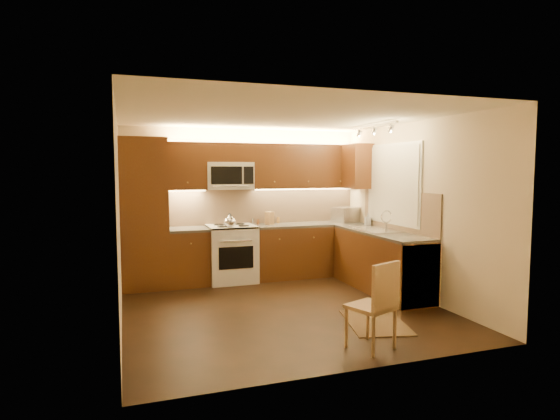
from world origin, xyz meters
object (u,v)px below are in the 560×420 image
object	(u,v)px
microwave	(229,176)
soap_bottle	(368,219)
toaster_oven	(346,215)
sink	(376,225)
dining_chair	(371,305)
knife_block	(270,218)
stove	(231,254)
kettle	(230,220)

from	to	relation	value
microwave	soap_bottle	bearing A→B (deg)	-15.73
soap_bottle	toaster_oven	bearing A→B (deg)	114.69
sink	dining_chair	bearing A→B (deg)	-121.52
toaster_oven	soap_bottle	distance (m)	0.53
knife_block	microwave	bearing A→B (deg)	162.46
stove	dining_chair	distance (m)	3.32
microwave	knife_block	size ratio (longest dim) A/B	3.57
kettle	microwave	bearing A→B (deg)	71.89
kettle	dining_chair	size ratio (longest dim) A/B	0.24
stove	toaster_oven	distance (m)	2.15
stove	knife_block	distance (m)	0.88
knife_block	soap_bottle	size ratio (longest dim) A/B	1.09
stove	toaster_oven	xyz separation A→B (m)	(2.07, 0.02, 0.57)
sink	knife_block	distance (m)	1.80
kettle	soap_bottle	xyz separation A→B (m)	(2.29, -0.27, -0.03)
dining_chair	microwave	bearing A→B (deg)	80.09
knife_block	soap_bottle	xyz separation A→B (m)	(1.53, -0.59, -0.01)
microwave	dining_chair	world-z (taller)	microwave
microwave	kettle	bearing A→B (deg)	-101.29
toaster_oven	soap_bottle	bearing A→B (deg)	-92.02
toaster_oven	soap_bottle	world-z (taller)	toaster_oven
microwave	dining_chair	xyz separation A→B (m)	(0.70, -3.38, -1.27)
microwave	kettle	size ratio (longest dim) A/B	3.43
soap_bottle	dining_chair	xyz separation A→B (m)	(-1.52, -2.76, -0.54)
toaster_oven	knife_block	size ratio (longest dim) A/B	2.06
microwave	toaster_oven	distance (m)	2.19
sink	toaster_oven	world-z (taller)	toaster_oven
stove	microwave	world-z (taller)	microwave
microwave	knife_block	xyz separation A→B (m)	(0.68, -0.03, -0.71)
microwave	soap_bottle	world-z (taller)	microwave
stove	knife_block	world-z (taller)	knife_block
toaster_oven	dining_chair	distance (m)	3.59
sink	microwave	bearing A→B (deg)	147.79
stove	toaster_oven	bearing A→B (deg)	0.52
stove	microwave	distance (m)	1.27
microwave	toaster_oven	world-z (taller)	microwave
microwave	dining_chair	distance (m)	3.68
soap_bottle	dining_chair	bearing A→B (deg)	-110.13
toaster_oven	dining_chair	xyz separation A→B (m)	(-1.37, -3.26, -0.58)
stove	kettle	world-z (taller)	kettle
kettle	knife_block	distance (m)	0.82
stove	toaster_oven	size ratio (longest dim) A/B	2.10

